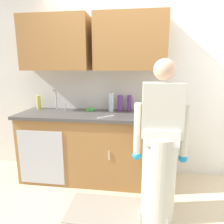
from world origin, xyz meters
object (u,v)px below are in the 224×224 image
Objects in this scene: knife_on_counter at (106,117)px; bottle_water_tall at (129,103)px; bottle_dish_liquid at (145,104)px; bottle_soap at (111,102)px; cup_by_sink at (146,113)px; bottle_water_short at (120,103)px; bottle_cleaner_spray at (39,102)px; sink at (56,113)px; sponge at (91,109)px; person_at_sink at (160,154)px.

bottle_water_tall is at bearing 12.87° from knife_on_counter.
bottle_soap is at bearing -171.99° from bottle_dish_liquid.
bottle_water_tall is at bearing 122.04° from cup_by_sink.
bottle_dish_liquid is 0.95× the size of bottle_water_tall.
bottle_water_short reaches higher than knife_on_counter.
bottle_soap is at bearing -2.68° from bottle_cleaner_spray.
sink is 0.41m from bottle_cleaner_spray.
bottle_dish_liquid is 0.34m from cup_by_sink.
bottle_cleaner_spray is 0.80× the size of knife_on_counter.
bottle_water_short is 1.17× the size of bottle_cleaner_spray.
cup_by_sink is at bearing -89.20° from bottle_dish_liquid.
sponge is (-0.55, -0.05, -0.10)m from bottle_water_tall.
bottle_cleaner_spray is (-1.21, 0.01, -0.02)m from bottle_water_short.
knife_on_counter is at bearing -110.92° from bottle_water_short.
sponge is at bearing -174.38° from bottle_water_tall.
sponge is (-0.30, 0.03, -0.11)m from bottle_soap.
bottle_water_short is at bearing 2.29° from sponge.
knife_on_counter is (-0.49, -0.06, -0.05)m from cup_by_sink.
bottle_soap is 1.33× the size of bottle_cleaner_spray.
bottle_water_tall reaches higher than bottle_dish_liquid.
bottle_water_short is (-0.34, -0.02, 0.01)m from bottle_dish_liquid.
sponge is at bearing -1.62° from bottle_cleaner_spray.
bottle_water_tall is 0.13m from bottle_water_short.
sink is at bearing -169.98° from bottle_dish_liquid.
sink is 1.23m from cup_by_sink.
bottle_cleaner_spray is at bearing 116.08° from knife_on_counter.
knife_on_counter is (-0.49, -0.40, -0.10)m from bottle_dish_liquid.
bottle_soap reaches higher than bottle_cleaner_spray.
bottle_soap is 1.23× the size of bottle_dish_liquid.
person_at_sink reaches higher than bottle_cleaner_spray.
bottle_soap is 0.13m from bottle_water_short.
bottle_water_short is at bearing 24.95° from knife_on_counter.
bottle_soap is 0.55m from cup_by_sink.
bottle_soap is at bearing 11.25° from sink.
sink is 2.26× the size of bottle_water_tall.
bottle_water_short is 0.42m from knife_on_counter.
bottle_soap is 0.47m from bottle_dish_liquid.
bottle_water_short is at bearing 20.61° from bottle_soap.
bottle_cleaner_spray is (-1.09, 0.05, -0.03)m from bottle_soap.
person_at_sink is at bearing -81.05° from bottle_dish_liquid.
knife_on_counter is at bearing -94.06° from bottle_soap.
person_at_sink is 1.06m from bottle_soap.
person_at_sink is 14.73× the size of sponge.
person_at_sink is 0.94m from bottle_dish_liquid.
sink reaches higher than bottle_water_short.
cup_by_sink reaches higher than knife_on_counter.
cup_by_sink is (1.22, -0.12, 0.06)m from sink.
cup_by_sink is at bearing -37.26° from knife_on_counter.
sink is 1.51m from person_at_sink.
sink is at bearing 121.74° from knife_on_counter.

